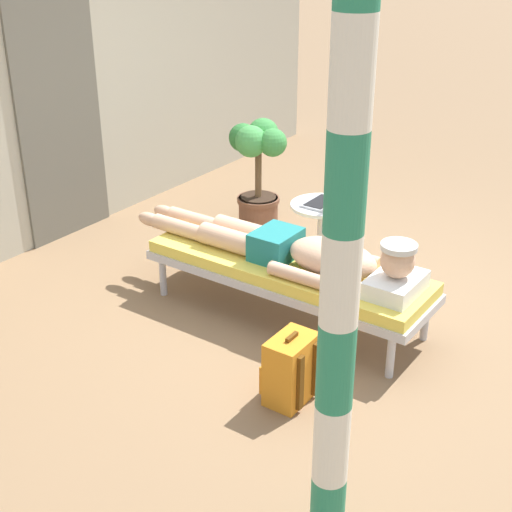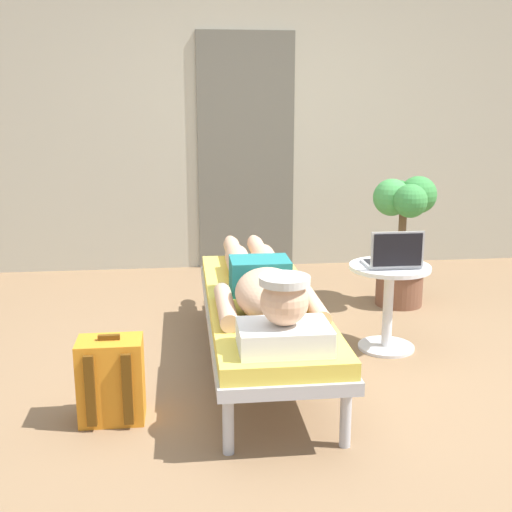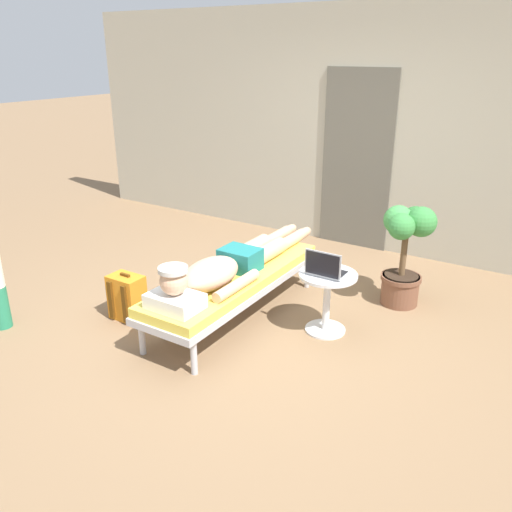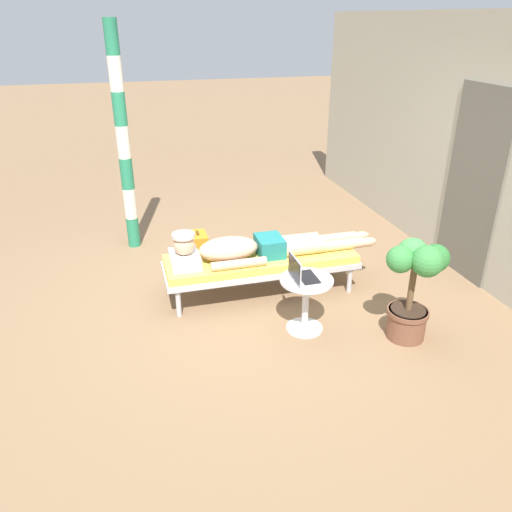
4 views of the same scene
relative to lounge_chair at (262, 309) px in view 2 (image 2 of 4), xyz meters
name	(u,v)px [view 2 (image 2 of 4)]	position (x,y,z in m)	size (l,w,h in m)	color
ground_plane	(305,376)	(0.22, -0.15, -0.35)	(40.00, 40.00, 0.00)	#846647
house_wall_back	(228,114)	(0.00, 2.40, 1.00)	(7.60, 0.20, 2.70)	#B2AD99
house_door_panel	(246,153)	(0.14, 2.29, 0.67)	(0.84, 0.03, 2.04)	#625F54
lounge_chair	(262,309)	(0.00, 0.00, 0.00)	(0.61, 1.99, 0.42)	#B7B7BC
person_reclining	(264,284)	(0.00, -0.11, 0.17)	(0.53, 2.17, 0.33)	white
side_table	(389,292)	(0.79, 0.20, 0.01)	(0.48, 0.48, 0.52)	silver
laptop	(393,258)	(0.79, 0.15, 0.24)	(0.31, 0.24, 0.23)	#A5A8AD
backpack	(111,380)	(-0.78, -0.52, -0.15)	(0.30, 0.26, 0.42)	orange
potted_plant	(403,230)	(1.16, 1.05, 0.21)	(0.47, 0.56, 0.94)	brown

